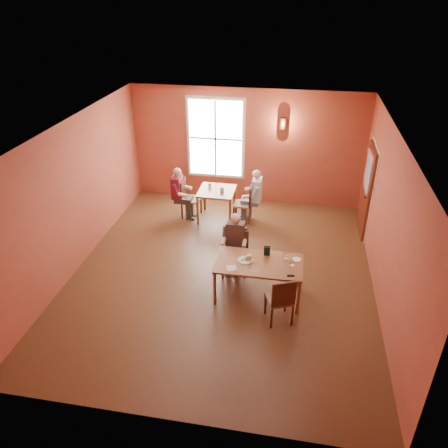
% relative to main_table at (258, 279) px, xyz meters
% --- Properties ---
extents(ground, '(6.00, 7.00, 0.01)m').
position_rel_main_table_xyz_m(ground, '(-0.79, 0.58, -0.37)').
color(ground, brown).
rests_on(ground, ground).
extents(wall_back, '(6.00, 0.04, 3.00)m').
position_rel_main_table_xyz_m(wall_back, '(-0.79, 4.08, 1.13)').
color(wall_back, brown).
rests_on(wall_back, ground).
extents(wall_front, '(6.00, 0.04, 3.00)m').
position_rel_main_table_xyz_m(wall_front, '(-0.79, -2.92, 1.13)').
color(wall_front, brown).
rests_on(wall_front, ground).
extents(wall_left, '(0.04, 7.00, 3.00)m').
position_rel_main_table_xyz_m(wall_left, '(-3.79, 0.58, 1.13)').
color(wall_left, brown).
rests_on(wall_left, ground).
extents(wall_right, '(0.04, 7.00, 3.00)m').
position_rel_main_table_xyz_m(wall_right, '(2.21, 0.58, 1.13)').
color(wall_right, brown).
rests_on(wall_right, ground).
extents(ceiling, '(6.00, 7.00, 0.04)m').
position_rel_main_table_xyz_m(ceiling, '(-0.79, 0.58, 2.63)').
color(ceiling, white).
rests_on(ceiling, wall_back).
extents(window, '(1.36, 0.10, 1.96)m').
position_rel_main_table_xyz_m(window, '(-1.59, 4.03, 1.33)').
color(window, white).
rests_on(window, wall_back).
extents(door, '(0.12, 1.04, 2.10)m').
position_rel_main_table_xyz_m(door, '(2.15, 2.88, 0.68)').
color(door, maroon).
rests_on(door, ground).
extents(wall_sconce, '(0.16, 0.16, 0.28)m').
position_rel_main_table_xyz_m(wall_sconce, '(0.11, 3.98, 1.83)').
color(wall_sconce, brown).
rests_on(wall_sconce, wall_back).
extents(main_table, '(1.59, 0.89, 0.74)m').
position_rel_main_table_xyz_m(main_table, '(0.00, 0.00, 0.00)').
color(main_table, brown).
rests_on(main_table, ground).
extents(chair_diner_main, '(0.40, 0.40, 0.90)m').
position_rel_main_table_xyz_m(chair_diner_main, '(-0.50, 0.65, 0.08)').
color(chair_diner_main, '#3C1E12').
rests_on(chair_diner_main, ground).
extents(diner_main, '(0.48, 0.48, 1.20)m').
position_rel_main_table_xyz_m(diner_main, '(-0.50, 0.62, 0.23)').
color(diner_main, black).
rests_on(diner_main, ground).
extents(chair_empty, '(0.54, 0.54, 0.94)m').
position_rel_main_table_xyz_m(chair_empty, '(0.43, -0.62, 0.10)').
color(chair_empty, '#3A200B').
rests_on(chair_empty, ground).
extents(plate_food, '(0.33, 0.33, 0.04)m').
position_rel_main_table_xyz_m(plate_food, '(-0.26, 0.02, 0.39)').
color(plate_food, white).
rests_on(plate_food, main_table).
extents(sandwich, '(0.08, 0.08, 0.10)m').
position_rel_main_table_xyz_m(sandwich, '(-0.19, 0.04, 0.42)').
color(sandwich, '#AD894B').
rests_on(sandwich, main_table).
extents(goblet_a, '(0.08, 0.08, 0.18)m').
position_rel_main_table_xyz_m(goblet_a, '(0.47, 0.12, 0.46)').
color(goblet_a, white).
rests_on(goblet_a, main_table).
extents(goblet_b, '(0.09, 0.09, 0.19)m').
position_rel_main_table_xyz_m(goblet_b, '(0.58, -0.09, 0.46)').
color(goblet_b, white).
rests_on(goblet_b, main_table).
extents(menu_stand, '(0.12, 0.06, 0.19)m').
position_rel_main_table_xyz_m(menu_stand, '(0.11, 0.27, 0.47)').
color(menu_stand, black).
rests_on(menu_stand, main_table).
extents(knife, '(0.20, 0.03, 0.00)m').
position_rel_main_table_xyz_m(knife, '(-0.07, -0.28, 0.37)').
color(knife, silver).
rests_on(knife, main_table).
extents(napkin, '(0.23, 0.23, 0.01)m').
position_rel_main_table_xyz_m(napkin, '(-0.47, -0.26, 0.37)').
color(napkin, silver).
rests_on(napkin, main_table).
extents(side_plate, '(0.22, 0.22, 0.01)m').
position_rel_main_table_xyz_m(side_plate, '(0.67, 0.21, 0.38)').
color(side_plate, white).
rests_on(side_plate, main_table).
extents(sunglasses, '(0.13, 0.06, 0.02)m').
position_rel_main_table_xyz_m(sunglasses, '(0.59, -0.31, 0.38)').
color(sunglasses, black).
rests_on(sunglasses, main_table).
extents(second_table, '(0.87, 0.87, 0.77)m').
position_rel_main_table_xyz_m(second_table, '(-1.35, 2.89, 0.01)').
color(second_table, brown).
rests_on(second_table, ground).
extents(chair_diner_white, '(0.42, 0.42, 0.95)m').
position_rel_main_table_xyz_m(chair_diner_white, '(-0.70, 2.89, 0.10)').
color(chair_diner_white, '#412210').
rests_on(chair_diner_white, ground).
extents(diner_white, '(0.52, 0.52, 1.29)m').
position_rel_main_table_xyz_m(diner_white, '(-0.67, 2.89, 0.27)').
color(diner_white, white).
rests_on(diner_white, ground).
extents(chair_diner_maroon, '(0.44, 0.44, 0.99)m').
position_rel_main_table_xyz_m(chair_diner_maroon, '(-2.00, 2.89, 0.12)').
color(chair_diner_maroon, brown).
rests_on(chair_diner_maroon, ground).
extents(diner_maroon, '(0.51, 0.51, 1.28)m').
position_rel_main_table_xyz_m(diner_maroon, '(-2.03, 2.89, 0.27)').
color(diner_maroon, maroon).
rests_on(diner_maroon, ground).
extents(cup_a, '(0.12, 0.12, 0.09)m').
position_rel_main_table_xyz_m(cup_a, '(-1.21, 2.83, 0.45)').
color(cup_a, silver).
rests_on(cup_a, second_table).
extents(cup_b, '(0.13, 0.13, 0.10)m').
position_rel_main_table_xyz_m(cup_b, '(-1.55, 3.02, 0.45)').
color(cup_b, white).
rests_on(cup_b, second_table).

